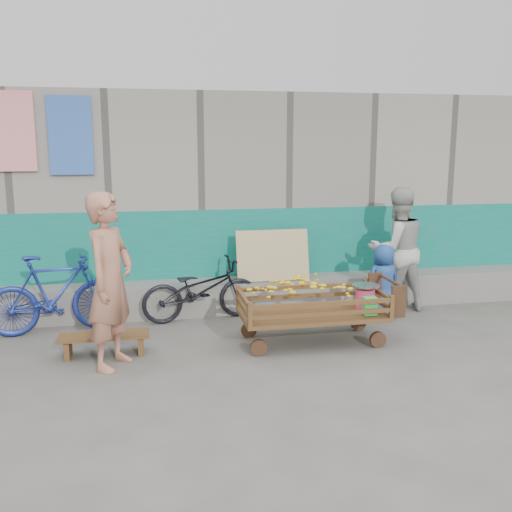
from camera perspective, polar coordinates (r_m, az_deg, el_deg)
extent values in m
plane|color=#52504A|center=(5.87, 3.58, -11.81)|extent=(80.00, 80.00, 0.00)
cube|color=gray|center=(9.46, -2.58, 6.28)|extent=(12.00, 3.00, 3.00)
cube|color=#038069|center=(8.09, -0.95, -0.23)|extent=(12.00, 0.03, 1.40)
cube|color=slate|center=(7.97, -0.65, -3.90)|extent=(12.00, 0.50, 0.45)
cube|color=tan|center=(7.78, 1.69, 0.07)|extent=(1.00, 0.19, 0.68)
cube|color=pink|center=(7.96, -23.21, 11.40)|extent=(0.55, 0.03, 1.00)
cube|color=#3A68C4|center=(7.85, -18.08, 11.39)|extent=(0.55, 0.03, 1.00)
cube|color=#4F341D|center=(6.69, 5.63, -5.78)|extent=(1.67, 0.83, 0.05)
cylinder|color=#3A2612|center=(6.33, 0.27, -9.14)|extent=(0.19, 0.06, 0.19)
cube|color=#4F341D|center=(6.10, -0.60, -5.88)|extent=(0.05, 0.05, 0.26)
cylinder|color=#3A2612|center=(6.90, -0.73, -7.43)|extent=(0.19, 0.06, 0.19)
cube|color=#4F341D|center=(6.84, -1.78, -4.02)|extent=(0.05, 0.05, 0.26)
cylinder|color=#3A2612|center=(6.73, 12.08, -8.17)|extent=(0.19, 0.06, 0.19)
cube|color=#4F341D|center=(6.58, 13.40, -4.94)|extent=(0.05, 0.05, 0.26)
cylinder|color=#3A2612|center=(7.26, 10.20, -6.66)|extent=(0.19, 0.06, 0.19)
cube|color=#4F341D|center=(7.27, 10.89, -3.33)|extent=(0.05, 0.05, 0.26)
cube|color=#4F341D|center=(6.30, 6.66, -5.76)|extent=(1.61, 0.04, 0.05)
cube|color=#4F341D|center=(6.27, 6.68, -4.78)|extent=(1.61, 0.04, 0.05)
cube|color=#4F341D|center=(7.02, 4.74, -3.98)|extent=(1.61, 0.04, 0.05)
cube|color=#4F341D|center=(6.99, 4.75, -3.10)|extent=(1.61, 0.04, 0.05)
cube|color=#4F341D|center=(6.48, -1.23, -5.21)|extent=(0.04, 0.78, 0.05)
cube|color=#4F341D|center=(6.45, -1.23, -4.27)|extent=(0.04, 0.78, 0.05)
cube|color=#4F341D|center=(6.93, 12.07, -4.39)|extent=(0.04, 0.78, 0.05)
cube|color=#4F341D|center=(6.90, 12.10, -3.50)|extent=(0.04, 0.78, 0.05)
cylinder|color=#3A2612|center=(6.94, 13.41, -2.46)|extent=(0.04, 0.74, 0.04)
cube|color=#3A2612|center=(7.25, 11.78, -3.09)|extent=(0.17, 0.04, 0.37)
cube|color=#3A2612|center=(6.65, 14.05, -4.47)|extent=(0.17, 0.04, 0.37)
ellipsoid|color=yellow|center=(6.61, 4.89, -3.94)|extent=(1.20, 0.65, 0.41)
cylinder|color=#F5477C|center=(6.86, 10.86, -4.26)|extent=(0.22, 0.22, 0.24)
cylinder|color=silver|center=(6.83, 10.90, -3.20)|extent=(0.03, 0.03, 0.06)
cylinder|color=silver|center=(6.82, 10.91, -2.90)|extent=(0.32, 0.32, 0.02)
cube|color=#34C953|center=(6.62, 11.32, -4.93)|extent=(0.15, 0.11, 0.20)
cube|color=#4F341D|center=(6.52, -14.94, -7.70)|extent=(0.97, 0.29, 0.04)
cube|color=#4F341D|center=(6.60, -18.29, -8.82)|extent=(0.06, 0.27, 0.19)
cube|color=#4F341D|center=(6.54, -11.45, -8.65)|extent=(0.06, 0.27, 0.19)
imported|color=#AF7057|center=(6.00, -14.37, -2.47)|extent=(0.68, 0.79, 1.82)
imported|color=#B8B8B2|center=(8.12, 13.90, 0.64)|extent=(0.88, 0.70, 1.72)
imported|color=#224B95|center=(7.70, 12.59, -2.56)|extent=(0.54, 0.40, 1.01)
imported|color=black|center=(7.54, -5.54, -3.38)|extent=(1.62, 0.76, 0.82)
imported|color=navy|center=(7.39, -19.43, -3.60)|extent=(1.69, 0.73, 0.98)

